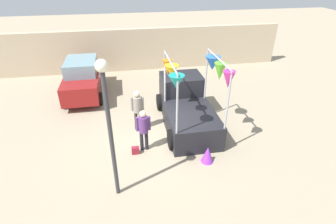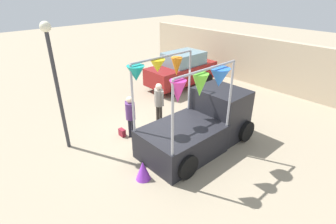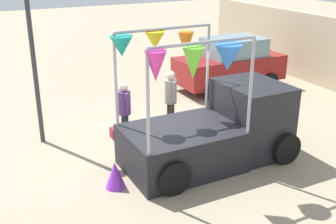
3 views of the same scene
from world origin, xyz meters
name	(u,v)px [view 3 (image 3 of 3)]	position (x,y,z in m)	size (l,w,h in m)	color
ground_plane	(164,147)	(0.00, 0.00, 0.00)	(60.00, 60.00, 0.00)	gray
vendor_truck	(218,125)	(1.18, 0.87, 0.89)	(2.43, 4.09, 3.18)	black
parked_car	(230,63)	(-3.42, 4.46, 0.94)	(1.88, 4.00, 1.88)	maroon
person_customer	(124,107)	(-0.79, -0.76, 1.00)	(0.53, 0.34, 1.65)	black
person_vendor	(171,95)	(-0.89, 0.66, 1.07)	(0.53, 0.34, 1.76)	#2D2823
handbag	(114,133)	(-1.14, -0.96, 0.14)	(0.28, 0.16, 0.28)	maroon
street_lamp	(31,41)	(-1.80, -2.75, 2.73)	(0.32, 0.32, 4.23)	#333338
folded_kite_bundle_violet	(115,175)	(1.32, -1.84, 0.30)	(0.44, 0.44, 0.60)	purple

